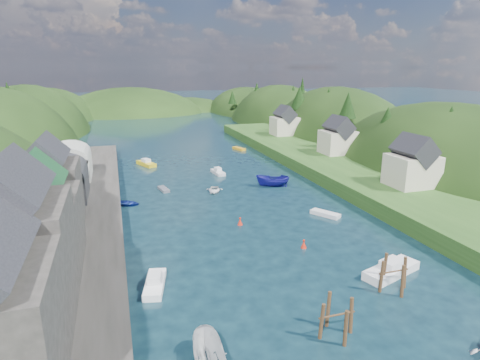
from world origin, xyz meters
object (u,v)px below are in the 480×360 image
object	(u,v)px
channel_buoy_near	(304,244)
channel_buoy_far	(240,221)
piling_cluster_near	(336,321)
piling_cluster_far	(393,277)

from	to	relation	value
channel_buoy_near	channel_buoy_far	bearing A→B (deg)	118.59
piling_cluster_near	channel_buoy_near	size ratio (longest dim) A/B	3.37
channel_buoy_far	piling_cluster_near	bearing A→B (deg)	-89.35
piling_cluster_near	channel_buoy_near	bearing A→B (deg)	72.86
channel_buoy_near	channel_buoy_far	distance (m)	10.58
piling_cluster_far	channel_buoy_far	bearing A→B (deg)	114.10
piling_cluster_far	channel_buoy_far	world-z (taller)	piling_cluster_far
piling_cluster_near	channel_buoy_far	distance (m)	24.81
channel_buoy_far	piling_cluster_far	bearing A→B (deg)	-65.90
piling_cluster_far	channel_buoy_near	size ratio (longest dim) A/B	3.49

